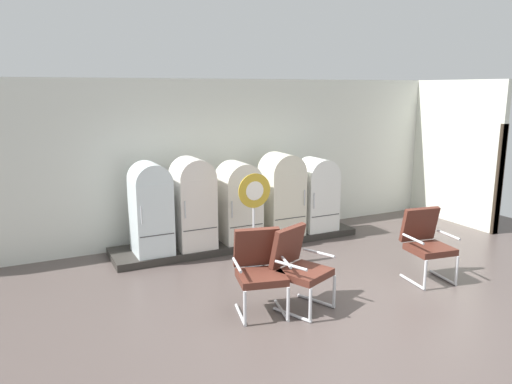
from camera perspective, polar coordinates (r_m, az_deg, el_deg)
name	(u,v)px	position (r m, az deg, el deg)	size (l,w,h in m)	color
ground	(338,313)	(6.44, 9.52, -13.68)	(12.00, 10.00, 0.05)	#514542
back_wall	(224,159)	(9.10, -3.74, 3.89)	(11.76, 0.12, 2.90)	silver
side_wall_right	(456,153)	(10.89, 22.23, 4.23)	(0.16, 2.20, 2.90)	silver
display_plinth	(239,241)	(8.85, -2.02, -5.67)	(4.46, 0.95, 0.12)	#2E2B28
refrigerator_0	(151,206)	(8.02, -12.11, -1.54)	(0.59, 0.68, 1.48)	white
refrigerator_1	(193,200)	(8.22, -7.32, -0.93)	(0.62, 0.69, 1.51)	silver
refrigerator_2	(238,199)	(8.52, -2.05, -0.87)	(0.66, 0.68, 1.38)	silver
refrigerator_3	(282,192)	(8.89, 3.01, 0.03)	(0.67, 0.67, 1.49)	silver
refrigerator_4	(317,192)	(9.27, 7.06, -0.02)	(0.65, 0.64, 1.35)	white
armchair_left	(259,267)	(6.13, 0.41, -8.65)	(0.73, 0.76, 1.04)	silver
armchair_right	(426,241)	(7.54, 19.12, -5.34)	(0.70, 0.72, 1.04)	silver
armchair_center	(299,264)	(6.26, 4.96, -8.27)	(0.79, 0.82, 1.04)	silver
sign_stand	(254,218)	(7.59, -0.22, -3.00)	(0.54, 0.32, 1.48)	#2D2D30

